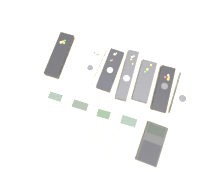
{
  "coord_description": "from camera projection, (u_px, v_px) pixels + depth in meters",
  "views": [
    {
      "loc": [
        0.07,
        -0.18,
        0.82
      ],
      "look_at": [
        0.0,
        0.02,
        0.01
      ],
      "focal_mm": 35.0,
      "sensor_mm": 36.0,
      "label": 1
    }
  ],
  "objects": [
    {
      "name": "ground_plane",
      "position": [
        110.0,
        103.0,
        0.84
      ],
      "size": [
        3.0,
        3.0,
        0.0
      ],
      "primitive_type": "plane",
      "color": "#B2A88E"
    },
    {
      "name": "remote_0",
      "position": [
        60.0,
        55.0,
        0.88
      ],
      "size": [
        0.06,
        0.19,
        0.03
      ],
      "rotation": [
        0.0,
        0.0,
        0.03
      ],
      "color": "black",
      "rests_on": "ground_plane"
    },
    {
      "name": "remote_1",
      "position": [
        77.0,
        59.0,
        0.88
      ],
      "size": [
        0.05,
        0.16,
        0.02
      ],
      "rotation": [
        0.0,
        0.0,
        -0.07
      ],
      "color": "white",
      "rests_on": "ground_plane"
    },
    {
      "name": "remote_2",
      "position": [
        92.0,
        66.0,
        0.87
      ],
      "size": [
        0.07,
        0.21,
        0.02
      ],
      "rotation": [
        0.0,
        0.0,
        -0.06
      ],
      "color": "#B7B7BC",
      "rests_on": "ground_plane"
    },
    {
      "name": "remote_3",
      "position": [
        110.0,
        70.0,
        0.86
      ],
      "size": [
        0.06,
        0.17,
        0.03
      ],
      "rotation": [
        0.0,
        0.0,
        -0.01
      ],
      "color": "black",
      "rests_on": "ground_plane"
    },
    {
      "name": "remote_4",
      "position": [
        127.0,
        75.0,
        0.86
      ],
      "size": [
        0.06,
        0.21,
        0.03
      ],
      "rotation": [
        0.0,
        0.0,
        0.06
      ],
      "color": "#333338",
      "rests_on": "ground_plane"
    },
    {
      "name": "remote_5",
      "position": [
        145.0,
        81.0,
        0.85
      ],
      "size": [
        0.07,
        0.17,
        0.02
      ],
      "rotation": [
        0.0,
        0.0,
        0.05
      ],
      "color": "#333338",
      "rests_on": "ground_plane"
    },
    {
      "name": "remote_6",
      "position": [
        163.0,
        89.0,
        0.84
      ],
      "size": [
        0.07,
        0.18,
        0.02
      ],
      "rotation": [
        0.0,
        0.0,
        0.06
      ],
      "color": "black",
      "rests_on": "ground_plane"
    },
    {
      "name": "remote_7",
      "position": [
        183.0,
        95.0,
        0.84
      ],
      "size": [
        0.06,
        0.17,
        0.02
      ],
      "rotation": [
        0.0,
        0.0,
        -0.01
      ],
      "color": "white",
      "rests_on": "ground_plane"
    },
    {
      "name": "calculator_0",
      "position": [
        52.0,
        108.0,
        0.82
      ],
      "size": [
        0.07,
        0.14,
        0.02
      ],
      "rotation": [
        0.0,
        0.0,
        0.03
      ],
      "color": "silver",
      "rests_on": "ground_plane"
    },
    {
      "name": "calculator_1",
      "position": [
        76.0,
        118.0,
        0.82
      ],
      "size": [
        0.08,
        0.15,
        0.01
      ],
      "rotation": [
        0.0,
        0.0,
        0.02
      ],
      "color": "silver",
      "rests_on": "ground_plane"
    },
    {
      "name": "calculator_2",
      "position": [
        100.0,
        127.0,
        0.81
      ],
      "size": [
        0.07,
        0.15,
        0.01
      ],
      "rotation": [
        0.0,
        0.0,
        0.06
      ],
      "color": "beige",
      "rests_on": "ground_plane"
    },
    {
      "name": "calculator_3",
      "position": [
        125.0,
        135.0,
        0.8
      ],
      "size": [
        0.08,
        0.16,
        0.02
      ],
      "rotation": [
        0.0,
        0.0,
        0.04
      ],
      "color": "silver",
      "rests_on": "ground_plane"
    },
    {
      "name": "calculator_4",
      "position": [
        152.0,
        144.0,
        0.79
      ],
      "size": [
        0.08,
        0.15,
        0.02
      ],
      "rotation": [
        0.0,
        0.0,
        -0.02
      ],
      "color": "black",
      "rests_on": "ground_plane"
    }
  ]
}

